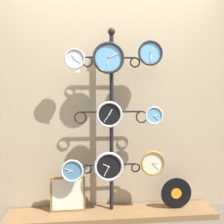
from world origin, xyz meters
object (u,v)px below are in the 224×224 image
clock_top_left (75,59)px  clock_top_right (150,53)px  clock_middle_right (154,116)px  clock_bottom_left (72,171)px  clock_bottom_right (153,163)px  display_stand (112,143)px  clock_top_center (109,58)px  clock_middle_center (109,114)px  vinyl_record (176,193)px  clock_bottom_center (109,167)px  picture_frame (68,194)px

clock_top_left → clock_top_right: 0.77m
clock_middle_right → clock_bottom_left: size_ratio=0.82×
clock_bottom_right → clock_top_left: bearing=-179.6°
display_stand → clock_top_left: size_ratio=9.64×
clock_top_center → clock_middle_right: size_ratio=1.69×
clock_middle_right → display_stand: bearing=166.7°
clock_middle_right → clock_bottom_left: 1.01m
clock_middle_center → vinyl_record: size_ratio=0.80×
clock_bottom_center → clock_bottom_right: (0.47, 0.02, 0.02)m
clock_bottom_left → clock_top_right: bearing=1.8°
clock_top_right → clock_middle_center: clock_top_right is taller
clock_bottom_left → picture_frame: clock_bottom_left is taller
clock_top_left → clock_bottom_left: size_ratio=0.89×
clock_middle_right → clock_bottom_right: size_ratio=0.72×
display_stand → clock_middle_center: bearing=-108.6°
clock_bottom_left → vinyl_record: (1.11, 0.04, -0.29)m
clock_bottom_left → picture_frame: size_ratio=0.62×
clock_top_right → display_stand: bearing=168.7°
display_stand → clock_top_center: 0.89m
vinyl_record → display_stand: bearing=174.6°
display_stand → picture_frame: size_ratio=5.31×
clock_top_center → vinyl_record: 1.61m
clock_top_right → clock_middle_right: bearing=-31.5°
clock_middle_center → clock_middle_right: clock_middle_center is taller
vinyl_record → clock_top_center: bearing=-177.0°
clock_middle_right → clock_bottom_left: clock_middle_right is taller
clock_top_right → clock_bottom_center: 1.24m
clock_middle_right → picture_frame: bearing=174.4°
clock_top_right → picture_frame: (-0.86, 0.06, -1.47)m
clock_middle_center → clock_bottom_left: size_ratio=1.17×
clock_top_right → clock_middle_center: 0.76m
clock_top_left → picture_frame: bearing=135.9°
clock_top_left → clock_top_right: (0.77, 0.02, 0.07)m
display_stand → clock_bottom_left: 0.50m
clock_top_right → vinyl_record: clock_top_right is taller
clock_middle_center → clock_bottom_right: clock_middle_center is taller
clock_bottom_left → clock_bottom_center: 0.37m
clock_bottom_right → picture_frame: size_ratio=0.70×
clock_top_left → clock_middle_right: (0.81, -0.00, -0.57)m
clock_bottom_left → vinyl_record: clock_bottom_left is taller
clock_top_left → clock_bottom_left: bearing=-175.0°
clock_top_center → clock_bottom_right: size_ratio=1.22×
clock_middle_center → clock_bottom_center: bearing=-113.4°
clock_middle_center → picture_frame: 0.95m
clock_top_left → clock_bottom_center: bearing=-2.4°
clock_bottom_center → clock_bottom_left: bearing=178.3°
clock_middle_center → clock_bottom_right: bearing=0.2°
clock_middle_center → display_stand: bearing=71.4°
clock_top_center → clock_bottom_right: 1.18m
clock_top_center → picture_frame: clock_top_center is taller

